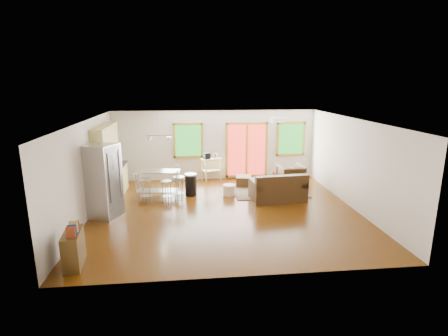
{
  "coord_description": "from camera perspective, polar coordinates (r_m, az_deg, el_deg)",
  "views": [
    {
      "loc": [
        -1.03,
        -9.39,
        3.59
      ],
      "look_at": [
        0.0,
        0.3,
        1.2
      ],
      "focal_mm": 28.0,
      "sensor_mm": 36.0,
      "label": 1
    }
  ],
  "objects": [
    {
      "name": "kitchen_cart",
      "position": [
        13.01,
        -2.2,
        1.09
      ],
      "size": [
        0.82,
        0.69,
        1.07
      ],
      "rotation": [
        0.0,
        0.0,
        0.41
      ],
      "color": "tan",
      "rests_on": "floor"
    },
    {
      "name": "bar_stool_b",
      "position": [
        10.73,
        -9.36,
        -3.01
      ],
      "size": [
        0.44,
        0.44,
        0.7
      ],
      "rotation": [
        0.0,
        0.0,
        -0.42
      ],
      "color": "#B7BABC",
      "rests_on": "floor"
    },
    {
      "name": "bar_stool_c",
      "position": [
        10.92,
        -7.4,
        -2.41
      ],
      "size": [
        0.43,
        0.43,
        0.76
      ],
      "rotation": [
        0.0,
        0.0,
        -0.22
      ],
      "color": "#B7BABC",
      "rests_on": "floor"
    },
    {
      "name": "island",
      "position": [
        11.26,
        -10.83,
        -1.81
      ],
      "size": [
        1.45,
        0.7,
        0.89
      ],
      "rotation": [
        0.0,
        0.0,
        -0.1
      ],
      "color": "#B7BABC",
      "rests_on": "floor"
    },
    {
      "name": "ceiling",
      "position": [
        9.5,
        0.19,
        7.86
      ],
      "size": [
        7.5,
        7.0,
        0.02
      ],
      "primitive_type": "cube",
      "color": "silver",
      "rests_on": "ground"
    },
    {
      "name": "trash_can",
      "position": [
        11.44,
        -5.43,
        -2.67
      ],
      "size": [
        0.39,
        0.39,
        0.72
      ],
      "rotation": [
        0.0,
        0.0,
        0.0
      ],
      "color": "black",
      "rests_on": "floor"
    },
    {
      "name": "french_doors",
      "position": [
        13.28,
        3.72,
        2.95
      ],
      "size": [
        1.6,
        0.05,
        2.1
      ],
      "color": "red",
      "rests_on": "back_wall"
    },
    {
      "name": "ceiling_flush",
      "position": [
        10.39,
        8.72,
        7.76
      ],
      "size": [
        0.35,
        0.35,
        0.12
      ],
      "primitive_type": "cube",
      "color": "white",
      "rests_on": "ceiling"
    },
    {
      "name": "pouf",
      "position": [
        11.43,
        0.82,
        -3.61
      ],
      "size": [
        0.41,
        0.41,
        0.35
      ],
      "primitive_type": "cylinder",
      "rotation": [
        0.0,
        0.0,
        0.03
      ],
      "color": "silver",
      "rests_on": "floor"
    },
    {
      "name": "cabinets",
      "position": [
        11.67,
        -18.05,
        -0.1
      ],
      "size": [
        0.64,
        2.24,
        2.3
      ],
      "color": "tan",
      "rests_on": "floor"
    },
    {
      "name": "left_wall",
      "position": [
        10.05,
        -21.66,
        -0.39
      ],
      "size": [
        0.02,
        7.0,
        2.6
      ],
      "primitive_type": "cube",
      "color": "beige",
      "rests_on": "ground"
    },
    {
      "name": "pendant_light",
      "position": [
        11.06,
        -10.54,
        4.74
      ],
      "size": [
        0.8,
        0.18,
        0.79
      ],
      "color": "gray",
      "rests_on": "ceiling"
    },
    {
      "name": "window_left",
      "position": [
        13.02,
        -5.87,
        4.47
      ],
      "size": [
        1.1,
        0.05,
        1.3
      ],
      "color": "#1B591A",
      "rests_on": "back_wall"
    },
    {
      "name": "right_wall",
      "position": [
        10.79,
        20.46,
        0.64
      ],
      "size": [
        0.02,
        7.0,
        2.6
      ],
      "primitive_type": "cube",
      "color": "beige",
      "rests_on": "ground"
    },
    {
      "name": "coffee_table",
      "position": [
        11.79,
        7.22,
        -2.15
      ],
      "size": [
        1.25,
        0.99,
        0.43
      ],
      "rotation": [
        0.0,
        0.0,
        0.35
      ],
      "color": "#38250C",
      "rests_on": "floor"
    },
    {
      "name": "front_wall",
      "position": [
        6.4,
        3.64,
        -7.24
      ],
      "size": [
        7.5,
        0.02,
        2.6
      ],
      "primitive_type": "cube",
      "color": "beige",
      "rests_on": "ground"
    },
    {
      "name": "back_wall",
      "position": [
        13.14,
        -1.48,
        3.74
      ],
      "size": [
        7.5,
        0.02,
        2.6
      ],
      "primitive_type": "cube",
      "color": "beige",
      "rests_on": "ground"
    },
    {
      "name": "loveseat",
      "position": [
        11.03,
        8.82,
        -3.49
      ],
      "size": [
        1.72,
        1.07,
        0.88
      ],
      "rotation": [
        0.0,
        0.0,
        0.08
      ],
      "color": "black",
      "rests_on": "floor"
    },
    {
      "name": "ottoman",
      "position": [
        12.45,
        3.22,
        -2.15
      ],
      "size": [
        0.6,
        0.6,
        0.35
      ],
      "primitive_type": "cube",
      "rotation": [
        0.0,
        0.0,
        -0.14
      ],
      "color": "black",
      "rests_on": "floor"
    },
    {
      "name": "book",
      "position": [
        12.14,
        9.16,
        -0.91
      ],
      "size": [
        0.21,
        0.11,
        0.29
      ],
      "primitive_type": "imported",
      "rotation": [
        0.0,
        0.0,
        -0.37
      ],
      "color": "maroon",
      "rests_on": "coffee_table"
    },
    {
      "name": "window_right",
      "position": [
        13.6,
        10.84,
        4.7
      ],
      "size": [
        1.1,
        0.05,
        1.3
      ],
      "color": "#1B591A",
      "rests_on": "back_wall"
    },
    {
      "name": "floor",
      "position": [
        10.11,
        0.18,
        -7.08
      ],
      "size": [
        7.5,
        7.0,
        0.02
      ],
      "primitive_type": "cube",
      "color": "#381C04",
      "rests_on": "ground"
    },
    {
      "name": "armchair",
      "position": [
        12.53,
        10.81,
        -1.09
      ],
      "size": [
        0.89,
        0.84,
        0.85
      ],
      "primitive_type": "imported",
      "rotation": [
        0.0,
        0.0,
        3.22
      ],
      "color": "black",
      "rests_on": "floor"
    },
    {
      "name": "bookshelf",
      "position": [
        7.76,
        -23.37,
        -11.92
      ],
      "size": [
        0.41,
        0.84,
        0.96
      ],
      "rotation": [
        0.0,
        0.0,
        0.12
      ],
      "color": "#38250C",
      "rests_on": "floor"
    },
    {
      "name": "refrigerator",
      "position": [
        9.97,
        -19.26,
        -2.04
      ],
      "size": [
        1.04,
        1.03,
        2.01
      ],
      "rotation": [
        0.0,
        0.0,
        -0.39
      ],
      "color": "#B7BABC",
      "rests_on": "floor"
    },
    {
      "name": "vase",
      "position": [
        11.81,
        8.11,
        -1.5
      ],
      "size": [
        0.21,
        0.21,
        0.29
      ],
      "rotation": [
        0.0,
        0.0,
        -0.27
      ],
      "color": "silver",
      "rests_on": "coffee_table"
    },
    {
      "name": "rug",
      "position": [
        12.04,
        7.24,
        -3.63
      ],
      "size": [
        2.43,
        1.88,
        0.02
      ],
      "primitive_type": "cube",
      "rotation": [
        0.0,
        0.0,
        0.01
      ],
      "color": "#4A5E3E",
      "rests_on": "floor"
    },
    {
      "name": "cup",
      "position": [
        11.25,
        -7.63,
        0.41
      ],
      "size": [
        0.13,
        0.11,
        0.12
      ],
      "primitive_type": "imported",
      "rotation": [
        0.0,
        0.0,
        -0.07
      ],
      "color": "silver",
      "rests_on": "island"
    },
    {
      "name": "bar_stool_a",
      "position": [
        10.82,
        -12.57,
        -2.77
      ],
      "size": [
        0.38,
        0.38,
        0.77
      ],
      "rotation": [
        0.0,
        0.0,
        0.04
      ],
      "color": "#B7BABC",
      "rests_on": "floor"
    }
  ]
}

